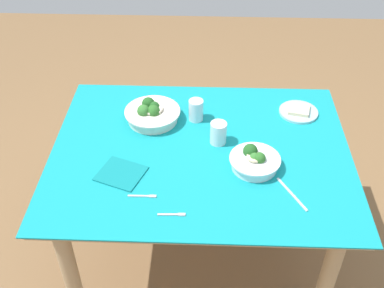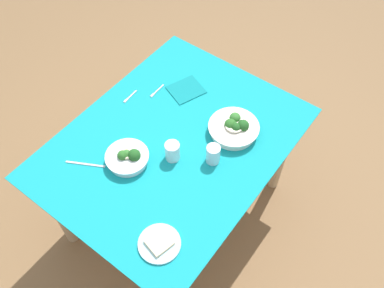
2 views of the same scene
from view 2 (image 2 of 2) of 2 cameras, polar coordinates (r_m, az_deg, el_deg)
name	(u,v)px [view 2 (image 2 of 2)]	position (r m, az deg, el deg)	size (l,w,h in m)	color
ground_plane	(177,209)	(2.74, -2.06, -8.93)	(6.00, 6.00, 0.00)	brown
dining_table	(174,154)	(2.20, -2.54, -1.41)	(1.31, 1.02, 0.74)	teal
broccoli_bowl_far	(234,128)	(2.12, 5.79, 2.20)	(0.26, 0.26, 0.10)	silver
broccoli_bowl_near	(128,158)	(2.03, -8.81, -1.86)	(0.21, 0.21, 0.09)	white
bread_side_plate	(159,243)	(1.83, -4.50, -13.44)	(0.19, 0.19, 0.03)	#99C6D1
water_glass_center	(172,151)	(2.01, -2.70, -1.00)	(0.07, 0.07, 0.10)	silver
water_glass_side	(213,154)	(2.00, 2.92, -1.41)	(0.07, 0.07, 0.10)	silver
fork_by_far_bowl	(130,97)	(2.32, -8.56, 6.40)	(0.11, 0.01, 0.00)	#B7B7BC
fork_by_near_bowl	(157,91)	(2.34, -4.89, 7.22)	(0.11, 0.01, 0.00)	#B7B7BC
table_knife_left	(85,164)	(2.09, -14.42, -2.69)	(0.20, 0.01, 0.00)	#B7B7BC
napkin_folded_upper	(186,90)	(2.34, -0.82, 7.46)	(0.18, 0.16, 0.01)	#0F777D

